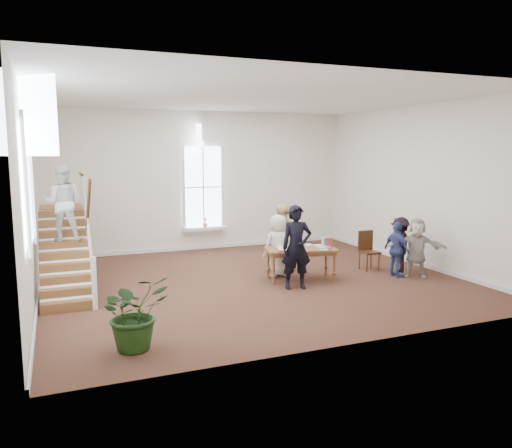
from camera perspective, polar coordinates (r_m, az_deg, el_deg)
name	(u,v)px	position (r m, az deg, el deg)	size (l,w,h in m)	color
ground	(253,280)	(12.58, -0.29, -6.47)	(10.00, 10.00, 0.00)	#48281C
room_shell	(204,237)	(16.56, -5.92, -1.50)	(10.49, 10.00, 10.00)	white
staircase	(64,222)	(12.15, -21.07, 0.25)	(1.10, 4.10, 2.92)	brown
library_table	(301,251)	(12.52, 5.19, -3.15)	(1.88, 1.21, 0.88)	brown
police_officer	(296,247)	(11.70, 4.65, -2.67)	(0.72, 0.47, 1.97)	black
elderly_woman	(278,245)	(12.88, 2.55, -2.46)	(0.78, 0.51, 1.61)	silver
person_yellow	(281,238)	(13.43, 2.83, -1.58)	(0.88, 0.68, 1.81)	beige
woman_cluster_a	(397,250)	(13.27, 15.79, -2.85)	(0.83, 0.35, 1.42)	#384786
woman_cluster_b	(400,244)	(13.89, 16.16, -2.26)	(0.95, 0.55, 1.48)	black
woman_cluster_c	(417,248)	(13.39, 17.88, -2.59)	(1.43, 0.45, 1.54)	beige
floor_plant	(135,312)	(8.45, -13.68, -9.75)	(1.11, 0.97, 1.24)	#173310
side_chair	(368,248)	(13.96, 12.63, -2.68)	(0.47, 0.47, 1.06)	#351D0E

